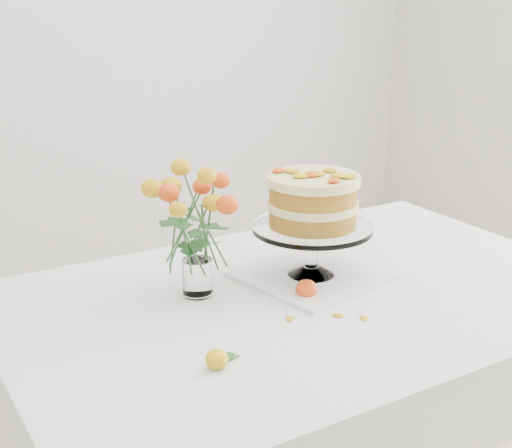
% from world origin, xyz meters
% --- Properties ---
extents(table, '(1.43, 0.93, 0.76)m').
position_xyz_m(table, '(0.00, 0.00, 0.67)').
color(table, tan).
rests_on(table, ground).
extents(napkin, '(0.36, 0.36, 0.01)m').
position_xyz_m(napkin, '(0.06, 0.07, 0.76)').
color(napkin, white).
rests_on(napkin, table).
extents(cake_stand, '(0.29, 0.29, 0.26)m').
position_xyz_m(cake_stand, '(0.06, 0.07, 0.94)').
color(cake_stand, white).
rests_on(cake_stand, napkin).
extents(rose_vase, '(0.25, 0.25, 0.36)m').
position_xyz_m(rose_vase, '(-0.23, 0.12, 0.97)').
color(rose_vase, white).
rests_on(rose_vase, table).
extents(loose_rose_near, '(0.08, 0.04, 0.04)m').
position_xyz_m(loose_rose_near, '(-0.35, -0.20, 0.77)').
color(loose_rose_near, yellow).
rests_on(loose_rose_near, table).
extents(loose_rose_far, '(0.09, 0.06, 0.04)m').
position_xyz_m(loose_rose_far, '(-0.02, -0.02, 0.78)').
color(loose_rose_far, red).
rests_on(loose_rose_far, table).
extents(stray_petal_a, '(0.03, 0.02, 0.00)m').
position_xyz_m(stray_petal_a, '(-0.12, -0.10, 0.76)').
color(stray_petal_a, gold).
rests_on(stray_petal_a, table).
extents(stray_petal_b, '(0.03, 0.02, 0.00)m').
position_xyz_m(stray_petal_b, '(-0.02, -0.14, 0.76)').
color(stray_petal_b, gold).
rests_on(stray_petal_b, table).
extents(stray_petal_c, '(0.03, 0.02, 0.00)m').
position_xyz_m(stray_petal_c, '(0.02, -0.18, 0.76)').
color(stray_petal_c, gold).
rests_on(stray_petal_c, table).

